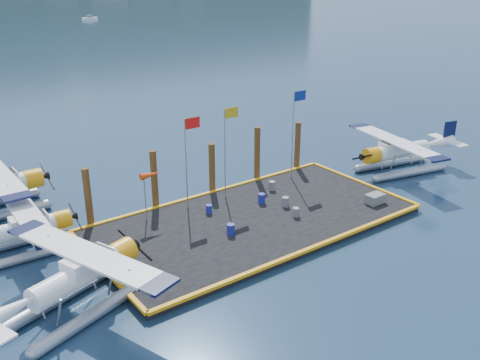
# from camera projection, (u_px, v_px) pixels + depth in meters

# --- Properties ---
(ground) EXTENTS (4000.00, 4000.00, 0.00)m
(ground) POSITION_uv_depth(u_px,v_px,m) (253.00, 224.00, 33.74)
(ground) COLOR #172B46
(ground) RESTS_ON ground
(dock) EXTENTS (20.00, 10.00, 0.40)m
(dock) POSITION_uv_depth(u_px,v_px,m) (253.00, 221.00, 33.66)
(dock) COLOR black
(dock) RESTS_ON ground
(dock_bumpers) EXTENTS (20.25, 10.25, 0.18)m
(dock_bumpers) POSITION_uv_depth(u_px,v_px,m) (253.00, 217.00, 33.55)
(dock_bumpers) COLOR orange
(dock_bumpers) RESTS_ON dock
(seaplane_a) EXTENTS (9.47, 10.09, 3.62)m
(seaplane_a) POSITION_uv_depth(u_px,v_px,m) (82.00, 278.00, 24.99)
(seaplane_a) COLOR #9A9EA8
(seaplane_a) RESTS_ON ground
(seaplane_b) EXTENTS (7.88, 8.69, 3.09)m
(seaplane_b) POSITION_uv_depth(u_px,v_px,m) (24.00, 232.00, 29.84)
(seaplane_b) COLOR #9A9EA8
(seaplane_b) RESTS_ON ground
(seaplane_d) EXTENTS (9.30, 10.10, 3.58)m
(seaplane_d) POSITION_uv_depth(u_px,v_px,m) (398.00, 153.00, 41.66)
(seaplane_d) COLOR #9A9EA8
(seaplane_d) RESTS_ON ground
(drum_0) EXTENTS (0.39, 0.39, 0.55)m
(drum_0) POSITION_uv_depth(u_px,v_px,m) (209.00, 209.00, 34.20)
(drum_0) COLOR navy
(drum_0) RESTS_ON dock
(drum_1) EXTENTS (0.41, 0.41, 0.58)m
(drum_1) POSITION_uv_depth(u_px,v_px,m) (296.00, 212.00, 33.72)
(drum_1) COLOR #5E5F63
(drum_1) RESTS_ON dock
(drum_2) EXTENTS (0.46, 0.46, 0.64)m
(drum_2) POSITION_uv_depth(u_px,v_px,m) (285.00, 202.00, 35.15)
(drum_2) COLOR #5E5F63
(drum_2) RESTS_ON dock
(drum_3) EXTENTS (0.46, 0.46, 0.65)m
(drum_3) POSITION_uv_depth(u_px,v_px,m) (231.00, 229.00, 31.45)
(drum_3) COLOR navy
(drum_3) RESTS_ON dock
(drum_4) EXTENTS (0.46, 0.46, 0.65)m
(drum_4) POSITION_uv_depth(u_px,v_px,m) (272.00, 186.00, 37.71)
(drum_4) COLOR #5E5F63
(drum_4) RESTS_ON dock
(drum_5) EXTENTS (0.47, 0.47, 0.66)m
(drum_5) POSITION_uv_depth(u_px,v_px,m) (262.00, 198.00, 35.62)
(drum_5) COLOR navy
(drum_5) RESTS_ON dock
(crate) EXTENTS (1.25, 0.83, 0.63)m
(crate) POSITION_uv_depth(u_px,v_px,m) (375.00, 199.00, 35.65)
(crate) COLOR #5E5F63
(crate) RESTS_ON dock
(flagpole_red) EXTENTS (1.14, 0.08, 6.00)m
(flagpole_red) POSITION_uv_depth(u_px,v_px,m) (188.00, 149.00, 33.68)
(flagpole_red) COLOR gray
(flagpole_red) RESTS_ON dock
(flagpole_yellow) EXTENTS (1.14, 0.08, 6.20)m
(flagpole_yellow) POSITION_uv_depth(u_px,v_px,m) (227.00, 139.00, 35.29)
(flagpole_yellow) COLOR gray
(flagpole_yellow) RESTS_ON dock
(flagpole_blue) EXTENTS (1.14, 0.08, 6.50)m
(flagpole_blue) POSITION_uv_depth(u_px,v_px,m) (295.00, 122.00, 38.52)
(flagpole_blue) COLOR gray
(flagpole_blue) RESTS_ON dock
(windsock) EXTENTS (1.40, 0.44, 3.12)m
(windsock) POSITION_uv_depth(u_px,v_px,m) (151.00, 176.00, 32.61)
(windsock) COLOR gray
(windsock) RESTS_ON dock
(piling_0) EXTENTS (0.44, 0.44, 4.00)m
(piling_0) POSITION_uv_depth(u_px,v_px,m) (88.00, 199.00, 32.35)
(piling_0) COLOR #432913
(piling_0) RESTS_ON ground
(piling_1) EXTENTS (0.44, 0.44, 4.20)m
(piling_1) POSITION_uv_depth(u_px,v_px,m) (154.00, 181.00, 34.79)
(piling_1) COLOR #432913
(piling_1) RESTS_ON ground
(piling_2) EXTENTS (0.44, 0.44, 3.80)m
(piling_2) POSITION_uv_depth(u_px,v_px,m) (212.00, 170.00, 37.34)
(piling_2) COLOR #432913
(piling_2) RESTS_ON ground
(piling_3) EXTENTS (0.44, 0.44, 4.30)m
(piling_3) POSITION_uv_depth(u_px,v_px,m) (257.00, 155.00, 39.45)
(piling_3) COLOR #432913
(piling_3) RESTS_ON ground
(piling_4) EXTENTS (0.44, 0.44, 4.00)m
(piling_4) POSITION_uv_depth(u_px,v_px,m) (297.00, 147.00, 41.71)
(piling_4) COLOR #432913
(piling_4) RESTS_ON ground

